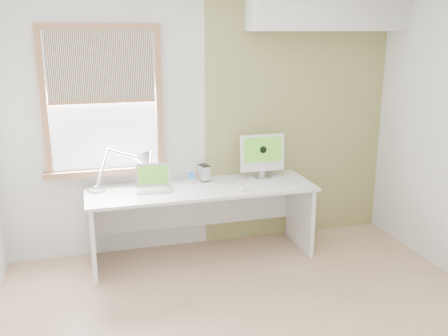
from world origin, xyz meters
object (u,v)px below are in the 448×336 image
object	(u,v)px
desk_lamp	(137,165)
desk	(200,204)
laptop	(154,183)
external_drive	(204,173)
imac	(262,154)

from	to	relation	value
desk_lamp	desk	bearing A→B (deg)	-15.19
laptop	external_drive	bearing A→B (deg)	15.19
desk	external_drive	bearing A→B (deg)	62.28
external_drive	desk	bearing A→B (deg)	-117.72
desk	external_drive	distance (m)	0.33
desk_lamp	imac	distance (m)	1.27
external_drive	imac	bearing A→B (deg)	-4.83
desk	laptop	bearing A→B (deg)	179.15
desk_lamp	laptop	size ratio (longest dim) A/B	2.05
desk_lamp	imac	xyz separation A→B (m)	(1.27, -0.06, 0.04)
desk_lamp	laptop	distance (m)	0.26
desk	desk_lamp	xyz separation A→B (m)	(-0.59, 0.16, 0.41)
desk	external_drive	size ratio (longest dim) A/B	13.35
external_drive	imac	distance (m)	0.63
laptop	desk_lamp	bearing A→B (deg)	132.03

